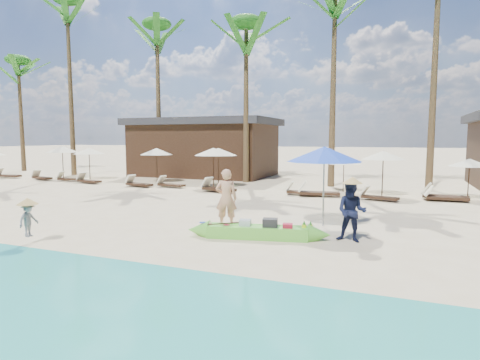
% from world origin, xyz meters
% --- Properties ---
extents(ground, '(240.00, 240.00, 0.00)m').
position_xyz_m(ground, '(0.00, 0.00, 0.00)').
color(ground, beige).
rests_on(ground, ground).
extents(wet_sand_strip, '(240.00, 4.50, 0.01)m').
position_xyz_m(wet_sand_strip, '(0.00, -5.00, 0.00)').
color(wet_sand_strip, tan).
rests_on(wet_sand_strip, ground).
extents(green_canoe, '(4.55, 1.27, 0.59)m').
position_xyz_m(green_canoe, '(2.19, 0.68, 0.20)').
color(green_canoe, '#63CF3F').
rests_on(green_canoe, ground).
extents(tourist, '(0.79, 0.64, 1.89)m').
position_xyz_m(tourist, '(0.79, 1.64, 0.94)').
color(tourist, tan).
rests_on(tourist, ground).
extents(vendor_green, '(0.87, 0.70, 1.69)m').
position_xyz_m(vendor_green, '(4.72, 1.27, 0.84)').
color(vendor_green, '#131834').
rests_on(vendor_green, ground).
extents(vendor_yellow, '(0.40, 0.64, 0.95)m').
position_xyz_m(vendor_yellow, '(-3.42, -2.14, 0.65)').
color(vendor_yellow, gray).
rests_on(vendor_yellow, ground).
extents(blue_umbrella, '(2.41, 2.41, 2.59)m').
position_xyz_m(blue_umbrella, '(3.64, 3.00, 2.34)').
color(blue_umbrella, '#99999E').
rests_on(blue_umbrella, ground).
extents(resort_parasol_1, '(2.21, 2.21, 2.28)m').
position_xyz_m(resort_parasol_1, '(-16.45, 11.88, 2.05)').
color(resort_parasol_1, '#352315').
rests_on(resort_parasol_1, ground).
extents(lounger_1_left, '(1.93, 0.85, 0.63)m').
position_xyz_m(lounger_1_left, '(-20.29, 10.43, 0.21)').
color(lounger_1_left, '#352315').
rests_on(lounger_1_left, ground).
extents(lounger_1_right, '(1.84, 0.93, 0.60)m').
position_xyz_m(lounger_1_right, '(-16.86, 10.32, 0.20)').
color(lounger_1_right, '#352315').
rests_on(lounger_1_right, ground).
extents(resort_parasol_2, '(2.12, 2.12, 2.19)m').
position_xyz_m(resort_parasol_2, '(-13.98, 11.81, 1.97)').
color(resort_parasol_2, '#352315').
rests_on(resort_parasol_2, ground).
extents(lounger_2_left, '(1.76, 0.86, 0.58)m').
position_xyz_m(lounger_2_left, '(-14.52, 10.42, 0.19)').
color(lounger_2_left, '#352315').
rests_on(lounger_2_left, ground).
extents(resort_parasol_3, '(2.14, 2.14, 2.21)m').
position_xyz_m(resort_parasol_3, '(-8.75, 12.15, 1.99)').
color(resort_parasol_3, '#352315').
rests_on(resort_parasol_3, ground).
extents(lounger_3_left, '(1.84, 0.80, 0.60)m').
position_xyz_m(lounger_3_left, '(-12.40, 9.88, 0.20)').
color(lounger_3_left, '#352315').
rests_on(lounger_3_left, ground).
extents(lounger_3_right, '(1.84, 0.97, 0.60)m').
position_xyz_m(lounger_3_right, '(-8.48, 9.60, 0.20)').
color(lounger_3_right, '#352315').
rests_on(lounger_3_right, ground).
extents(resort_parasol_4, '(2.23, 2.23, 2.29)m').
position_xyz_m(resort_parasol_4, '(-4.16, 11.08, 2.07)').
color(resort_parasol_4, '#352315').
rests_on(resort_parasol_4, ground).
extents(lounger_4_left, '(1.85, 0.86, 0.61)m').
position_xyz_m(lounger_4_left, '(-8.36, 9.55, 0.20)').
color(lounger_4_left, '#352315').
rests_on(lounger_4_left, ground).
extents(lounger_4_right, '(1.78, 0.71, 0.59)m').
position_xyz_m(lounger_4_right, '(-6.48, 10.01, 0.20)').
color(lounger_4_right, '#352315').
rests_on(lounger_4_right, ground).
extents(resort_parasol_5, '(2.21, 2.21, 2.28)m').
position_xyz_m(resort_parasol_5, '(-3.97, 11.36, 2.05)').
color(resort_parasol_5, '#352315').
rests_on(resort_parasol_5, ground).
extents(lounger_5_left, '(2.09, 1.11, 0.68)m').
position_xyz_m(lounger_5_left, '(-3.04, 9.13, 0.23)').
color(lounger_5_left, '#352315').
rests_on(lounger_5_left, ground).
extents(resort_parasol_6, '(1.79, 1.79, 1.84)m').
position_xyz_m(resort_parasol_6, '(3.15, 11.82, 1.66)').
color(resort_parasol_6, '#352315').
rests_on(resort_parasol_6, ground).
extents(lounger_6_left, '(2.09, 1.04, 0.68)m').
position_xyz_m(lounger_6_left, '(2.18, 9.51, 0.23)').
color(lounger_6_left, '#352315').
rests_on(lounger_6_left, ground).
extents(lounger_6_right, '(1.79, 0.61, 0.60)m').
position_xyz_m(lounger_6_right, '(1.38, 9.70, 0.20)').
color(lounger_6_right, '#352315').
rests_on(lounger_6_right, ground).
extents(resort_parasol_7, '(2.17, 2.17, 2.24)m').
position_xyz_m(resort_parasol_7, '(5.14, 11.07, 2.02)').
color(resort_parasol_7, '#352315').
rests_on(resort_parasol_7, ground).
extents(lounger_7_left, '(1.78, 0.95, 0.58)m').
position_xyz_m(lounger_7_left, '(5.01, 9.30, 0.19)').
color(lounger_7_left, '#352315').
rests_on(lounger_7_left, ground).
extents(lounger_7_right, '(1.87, 0.66, 0.63)m').
position_xyz_m(lounger_7_right, '(7.82, 10.14, 0.21)').
color(lounger_7_right, '#352315').
rests_on(lounger_7_right, ground).
extents(resort_parasol_8, '(1.84, 1.84, 1.90)m').
position_xyz_m(resort_parasol_8, '(8.95, 11.43, 1.71)').
color(resort_parasol_8, '#352315').
rests_on(resort_parasol_8, ground).
extents(lounger_8_left, '(2.07, 0.98, 0.68)m').
position_xyz_m(lounger_8_left, '(7.78, 10.50, 0.23)').
color(lounger_8_left, '#352315').
rests_on(lounger_8_left, ground).
extents(palm_0, '(2.08, 2.08, 9.90)m').
position_xyz_m(palm_0, '(-24.62, 15.48, 8.11)').
color(palm_0, brown).
rests_on(palm_0, ground).
extents(palm_1, '(2.08, 2.08, 13.60)m').
position_xyz_m(palm_1, '(-17.59, 14.06, 10.82)').
color(palm_1, brown).
rests_on(palm_1, ground).
extents(palm_2, '(2.08, 2.08, 11.33)m').
position_xyz_m(palm_2, '(-10.45, 15.08, 9.18)').
color(palm_2, brown).
rests_on(palm_2, ground).
extents(palm_3, '(2.08, 2.08, 10.52)m').
position_xyz_m(palm_3, '(-3.36, 14.27, 8.58)').
color(palm_3, brown).
rests_on(palm_3, ground).
extents(palm_4, '(2.08, 2.08, 11.70)m').
position_xyz_m(palm_4, '(2.15, 14.01, 9.45)').
color(palm_4, brown).
rests_on(palm_4, ground).
extents(pavilion_west, '(10.80, 6.60, 4.30)m').
position_xyz_m(pavilion_west, '(-8.00, 17.50, 2.19)').
color(pavilion_west, '#352315').
rests_on(pavilion_west, ground).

